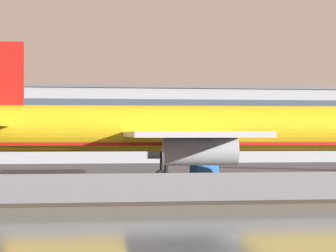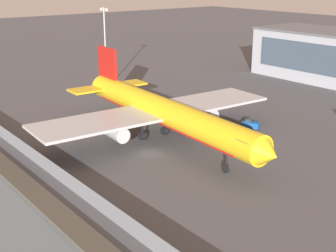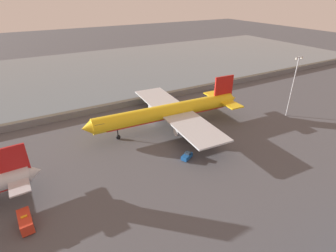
# 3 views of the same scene
# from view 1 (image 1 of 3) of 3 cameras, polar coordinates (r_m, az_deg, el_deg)

# --- Properties ---
(ground_plane) EXTENTS (500.00, 500.00, 0.00)m
(ground_plane) POSITION_cam_1_polar(r_m,az_deg,el_deg) (73.09, 5.09, -4.45)
(ground_plane) COLOR #4C4C51
(shoreline_seawall) EXTENTS (320.00, 3.00, 0.50)m
(shoreline_seawall) POSITION_cam_1_polar(r_m,az_deg,el_deg) (53.48, 10.47, -5.61)
(shoreline_seawall) COLOR #474238
(shoreline_seawall) RESTS_ON ground
(perimeter_fence) EXTENTS (280.00, 0.10, 2.23)m
(perimeter_fence) POSITION_cam_1_polar(r_m,az_deg,el_deg) (57.66, 8.98, -4.38)
(perimeter_fence) COLOR slate
(perimeter_fence) RESTS_ON ground
(cargo_jet_yellow) EXTENTS (51.07, 44.24, 13.83)m
(cargo_jet_yellow) POSITION_cam_1_polar(r_m,az_deg,el_deg) (77.38, 1.44, -0.32)
(cargo_jet_yellow) COLOR yellow
(cargo_jet_yellow) RESTS_ON ground
(baggage_tug) EXTENTS (3.58, 2.84, 1.80)m
(baggage_tug) POSITION_cam_1_polar(r_m,az_deg,el_deg) (95.18, 2.60, -3.05)
(baggage_tug) COLOR #19519E
(baggage_tug) RESTS_ON ground
(terminal_building) EXTENTS (86.65, 19.56, 13.16)m
(terminal_building) POSITION_cam_1_polar(r_m,az_deg,el_deg) (144.14, 1.74, 0.10)
(terminal_building) COLOR #9EA3AD
(terminal_building) RESTS_ON ground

